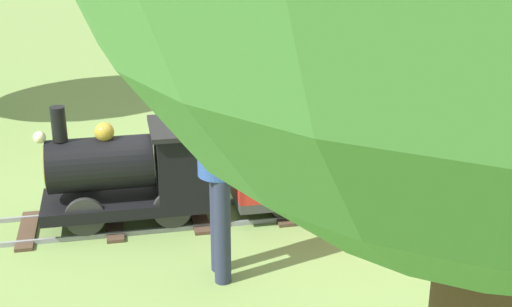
% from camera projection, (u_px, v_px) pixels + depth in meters
% --- Properties ---
extents(ground_plane, '(60.00, 60.00, 0.00)m').
position_uv_depth(ground_plane, '(268.00, 211.00, 6.21)').
color(ground_plane, '#75934C').
extents(track, '(0.70, 6.40, 0.04)m').
position_uv_depth(track, '(278.00, 208.00, 6.22)').
color(track, gray).
rests_on(track, ground_plane).
extents(locomotive, '(0.66, 1.45, 1.02)m').
position_uv_depth(locomotive, '(136.00, 170.00, 5.83)').
color(locomotive, black).
rests_on(locomotive, ground_plane).
extents(passenger_car, '(0.76, 2.70, 0.97)m').
position_uv_depth(passenger_car, '(377.00, 158.00, 6.25)').
color(passenger_car, '#3F3F3F').
rests_on(passenger_car, ground_plane).
extents(conductor_person, '(0.30, 0.30, 1.62)m').
position_uv_depth(conductor_person, '(219.00, 154.00, 4.84)').
color(conductor_person, '#282D47').
rests_on(conductor_person, ground_plane).
extents(park_bench, '(1.33, 0.53, 0.82)m').
position_uv_depth(park_bench, '(344.00, 90.00, 8.41)').
color(park_bench, olive).
rests_on(park_bench, ground_plane).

